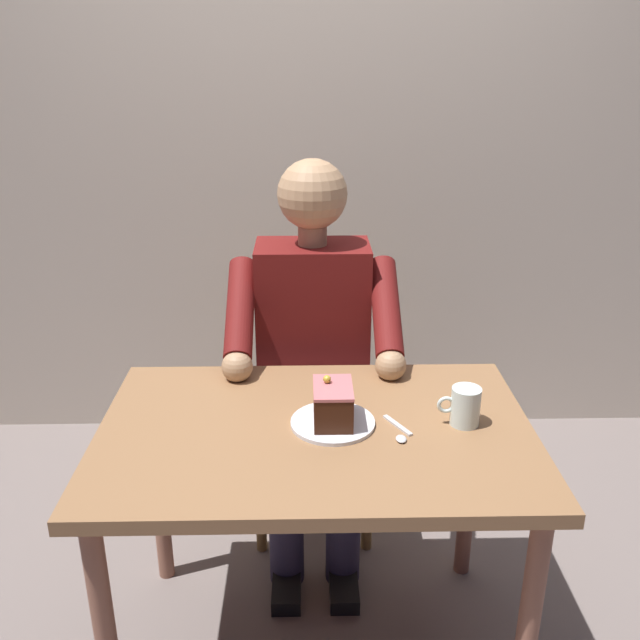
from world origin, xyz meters
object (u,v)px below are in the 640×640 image
object	(u,v)px
seated_person	(313,357)
cake_slice	(333,404)
chair	(313,383)
coffee_cup	(465,406)
dessert_spoon	(399,432)
dining_table	(316,457)

from	to	relation	value
seated_person	cake_slice	distance (m)	0.50
chair	seated_person	size ratio (longest dim) A/B	0.70
cake_slice	coffee_cup	xyz separation A→B (m)	(-0.33, 0.00, -0.01)
cake_slice	dessert_spoon	world-z (taller)	cake_slice
cake_slice	coffee_cup	bearing A→B (deg)	179.36
dining_table	cake_slice	world-z (taller)	cake_slice
seated_person	cake_slice	bearing A→B (deg)	95.06
dining_table	chair	xyz separation A→B (m)	(0.00, -0.67, -0.13)
cake_slice	dining_table	bearing A→B (deg)	17.21
dessert_spoon	coffee_cup	bearing A→B (deg)	-164.92
chair	dessert_spoon	xyz separation A→B (m)	(-0.21, 0.71, 0.22)
chair	dining_table	bearing A→B (deg)	90.00
seated_person	coffee_cup	size ratio (longest dim) A/B	11.90
dessert_spoon	dining_table	bearing A→B (deg)	-9.81
chair	cake_slice	world-z (taller)	chair
chair	coffee_cup	xyz separation A→B (m)	(-0.37, 0.66, 0.27)
dining_table	cake_slice	size ratio (longest dim) A/B	7.85
coffee_cup	dessert_spoon	world-z (taller)	coffee_cup
coffee_cup	chair	bearing A→B (deg)	-60.53
seated_person	dessert_spoon	distance (m)	0.58
chair	dessert_spoon	world-z (taller)	chair
dining_table	chair	size ratio (longest dim) A/B	1.19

